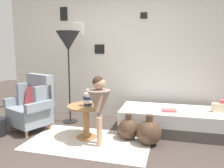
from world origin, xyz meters
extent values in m
plane|color=#423833|center=(0.00, 0.00, 0.00)|extent=(12.00, 12.00, 0.00)
cube|color=silver|center=(0.00, 1.95, 1.30)|extent=(4.80, 0.10, 2.60)
cube|color=black|center=(-0.37, 1.90, 1.40)|extent=(0.20, 0.02, 0.19)
cube|color=gray|center=(-0.37, 1.89, 1.40)|extent=(0.16, 0.01, 0.15)
cube|color=white|center=(-0.83, 1.90, 1.82)|extent=(0.22, 0.02, 0.24)
cube|color=#BDBDBC|center=(-0.83, 1.89, 1.82)|extent=(0.17, 0.01, 0.18)
cube|color=black|center=(-1.14, 1.90, 2.13)|extent=(0.16, 0.02, 0.27)
cube|color=#B3B3AA|center=(-1.14, 1.89, 2.13)|extent=(0.13, 0.01, 0.21)
cube|color=black|center=(0.52, 1.90, 2.04)|extent=(0.13, 0.02, 0.11)
cube|color=#5F5F59|center=(0.52, 1.89, 2.04)|extent=(0.10, 0.01, 0.09)
cube|color=silver|center=(-0.10, 0.53, 0.01)|extent=(1.86, 1.10, 0.01)
cylinder|color=tan|center=(-1.58, 0.63, 0.06)|extent=(0.04, 0.04, 0.12)
cylinder|color=tan|center=(-1.14, 0.44, 0.06)|extent=(0.04, 0.04, 0.12)
cylinder|color=tan|center=(-1.41, 1.04, 0.06)|extent=(0.04, 0.04, 0.12)
cylinder|color=tan|center=(-0.97, 0.85, 0.06)|extent=(0.04, 0.04, 0.12)
cube|color=gray|center=(-1.28, 0.74, 0.27)|extent=(0.77, 0.75, 0.30)
cube|color=gray|center=(-1.19, 0.95, 0.70)|extent=(0.61, 0.36, 0.55)
cube|color=gray|center=(-1.48, 0.93, 0.61)|extent=(0.19, 0.31, 0.39)
cube|color=gray|center=(-1.00, 0.73, 0.61)|extent=(0.19, 0.31, 0.39)
cube|color=gray|center=(-1.59, 0.85, 0.49)|extent=(0.28, 0.50, 0.14)
cube|color=gray|center=(-0.98, 0.59, 0.49)|extent=(0.28, 0.50, 0.14)
cube|color=#D64C56|center=(-1.24, 0.83, 0.58)|extent=(0.40, 0.29, 0.33)
cube|color=#4C4742|center=(1.20, 1.31, 0.09)|extent=(1.91, 0.82, 0.18)
cube|color=silver|center=(1.20, 1.31, 0.29)|extent=(1.91, 0.82, 0.22)
cube|color=beige|center=(1.82, 1.34, 0.47)|extent=(0.18, 0.14, 0.14)
cylinder|color=#9E7042|center=(-0.20, 0.68, 0.01)|extent=(0.33, 0.33, 0.02)
cylinder|color=#9E7042|center=(-0.20, 0.68, 0.26)|extent=(0.10, 0.10, 0.49)
cylinder|color=#9E7042|center=(-0.20, 0.68, 0.52)|extent=(0.59, 0.59, 0.03)
cylinder|color=#2D384C|center=(-0.16, 0.67, 0.56)|extent=(0.13, 0.13, 0.05)
cylinder|color=white|center=(-0.16, 0.67, 0.61)|extent=(0.16, 0.16, 0.05)
cylinder|color=#2D384C|center=(-0.16, 0.67, 0.66)|extent=(0.16, 0.16, 0.05)
cylinder|color=white|center=(-0.16, 0.67, 0.72)|extent=(0.13, 0.13, 0.05)
cylinder|color=white|center=(-0.16, 0.67, 0.77)|extent=(0.06, 0.06, 0.06)
cylinder|color=black|center=(-0.80, 1.35, 0.01)|extent=(0.28, 0.28, 0.02)
cylinder|color=black|center=(-0.80, 1.35, 0.83)|extent=(0.03, 0.03, 1.63)
cone|color=#232328|center=(-0.80, 1.35, 1.56)|extent=(0.44, 0.44, 0.36)
cylinder|color=tan|center=(0.10, 0.41, 0.22)|extent=(0.07, 0.07, 0.44)
cylinder|color=tan|center=(0.08, 0.51, 0.22)|extent=(0.07, 0.07, 0.44)
cone|color=gray|center=(0.09, 0.46, 0.62)|extent=(0.34, 0.34, 0.42)
cylinder|color=gray|center=(0.09, 0.46, 0.76)|extent=(0.17, 0.17, 0.16)
cylinder|color=tan|center=(0.13, 0.35, 0.68)|extent=(0.13, 0.07, 0.28)
cylinder|color=tan|center=(0.09, 0.58, 0.68)|extent=(0.13, 0.07, 0.28)
sphere|color=tan|center=(0.09, 0.46, 0.93)|extent=(0.18, 0.18, 0.18)
sphere|color=#38281E|center=(0.08, 0.46, 0.96)|extent=(0.17, 0.17, 0.17)
cube|color=#BB5457|center=(1.06, 1.16, 0.42)|extent=(0.25, 0.20, 0.03)
sphere|color=#473323|center=(0.46, 0.81, 0.16)|extent=(0.33, 0.33, 0.33)
cylinder|color=#473323|center=(0.46, 0.81, 0.37)|extent=(0.09, 0.09, 0.09)
sphere|color=#473323|center=(0.79, 0.68, 0.19)|extent=(0.38, 0.38, 0.38)
cylinder|color=#473323|center=(0.79, 0.68, 0.42)|extent=(0.11, 0.11, 0.09)
camera|label=1|loc=(1.10, -2.58, 1.43)|focal=36.58mm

